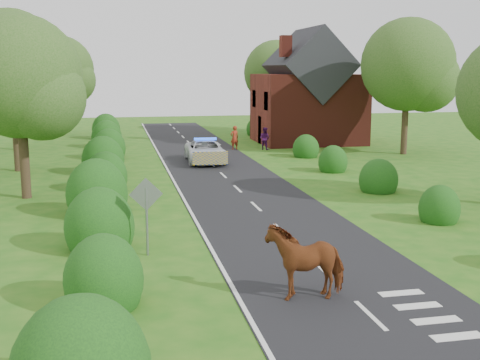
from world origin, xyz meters
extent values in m
plane|color=#236115|center=(0.00, 0.00, 0.00)|extent=(120.00, 120.00, 0.00)
cube|color=black|center=(0.00, 15.00, 0.01)|extent=(6.00, 70.00, 0.02)
cube|color=white|center=(0.00, -4.00, 0.03)|extent=(0.12, 1.80, 0.01)
cube|color=white|center=(0.00, 0.00, 0.03)|extent=(0.12, 1.80, 0.01)
cube|color=white|center=(0.00, 4.00, 0.03)|extent=(0.12, 1.80, 0.01)
cube|color=white|center=(0.00, 8.00, 0.03)|extent=(0.12, 1.80, 0.01)
cube|color=white|center=(0.00, 12.00, 0.03)|extent=(0.12, 1.80, 0.01)
cube|color=white|center=(0.00, 16.00, 0.03)|extent=(0.12, 1.80, 0.01)
cube|color=white|center=(0.00, 20.00, 0.03)|extent=(0.12, 1.80, 0.01)
cube|color=white|center=(0.00, 24.00, 0.03)|extent=(0.12, 1.80, 0.01)
cube|color=white|center=(0.00, 28.00, 0.03)|extent=(0.12, 1.80, 0.01)
cube|color=white|center=(0.00, 32.00, 0.03)|extent=(0.12, 1.80, 0.01)
cube|color=white|center=(0.00, 36.00, 0.03)|extent=(0.12, 1.80, 0.01)
cube|color=white|center=(0.00, 40.00, 0.03)|extent=(0.12, 1.80, 0.01)
cube|color=white|center=(0.00, 44.00, 0.03)|extent=(0.12, 1.80, 0.01)
cube|color=white|center=(0.00, 48.00, 0.03)|extent=(0.12, 1.80, 0.01)
cube|color=white|center=(-2.90, 15.00, 0.03)|extent=(0.12, 70.00, 0.01)
cube|color=white|center=(1.40, -5.50, 0.03)|extent=(1.20, 0.35, 0.01)
cube|color=white|center=(1.40, -4.60, 0.03)|extent=(1.20, 0.35, 0.01)
cube|color=white|center=(1.40, -3.70, 0.03)|extent=(1.20, 0.35, 0.01)
cube|color=white|center=(1.40, -2.80, 0.03)|extent=(1.20, 0.35, 0.01)
ellipsoid|color=#173D16|center=(-6.30, -2.00, 0.66)|extent=(2.00, 2.10, 2.40)
ellipsoid|color=#173D16|center=(-6.50, 3.00, 0.74)|extent=(2.30, 2.41, 2.70)
ellipsoid|color=#173D16|center=(-6.70, 8.00, 0.83)|extent=(2.50, 2.62, 3.00)
ellipsoid|color=#173D16|center=(-6.40, 13.00, 0.69)|extent=(2.10, 2.20, 2.50)
ellipsoid|color=#173D16|center=(-6.60, 18.00, 0.77)|extent=(2.40, 2.52, 2.80)
ellipsoid|color=#173D16|center=(-6.30, 24.00, 0.72)|extent=(2.20, 2.31, 2.60)
ellipsoid|color=#173D16|center=(-6.50, 30.00, 0.74)|extent=(2.30, 2.41, 2.70)
ellipsoid|color=#173D16|center=(-6.60, 36.00, 0.77)|extent=(2.40, 2.52, 2.80)
ellipsoid|color=#173D16|center=(6.40, 4.00, 0.52)|extent=(1.60, 1.68, 1.90)
ellipsoid|color=#173D16|center=(6.60, 10.00, 0.58)|extent=(1.90, 2.00, 2.10)
ellipsoid|color=#173D16|center=(6.50, 16.00, 0.55)|extent=(1.70, 1.78, 2.00)
ellipsoid|color=#173D16|center=(6.80, 22.00, 0.55)|extent=(1.80, 1.89, 2.00)
ellipsoid|color=#173D16|center=(6.60, 36.00, 0.55)|extent=(1.70, 1.78, 2.00)
cylinder|color=#332316|center=(-10.00, 12.00, 1.98)|extent=(0.44, 0.44, 3.96)
sphere|color=#234E15|center=(-10.00, 12.00, 5.58)|extent=(5.60, 5.60, 5.60)
sphere|color=#597434|center=(-9.02, 11.44, 4.68)|extent=(3.92, 3.92, 3.92)
cylinder|color=#332316|center=(-11.50, 20.00, 1.87)|extent=(0.44, 0.44, 3.74)
sphere|color=#234E15|center=(-11.50, 20.00, 5.27)|extent=(5.60, 5.60, 5.60)
sphere|color=#597434|center=(-10.52, 19.44, 4.42)|extent=(3.92, 3.92, 3.92)
cylinder|color=#332316|center=(-13.00, 30.00, 2.42)|extent=(0.44, 0.44, 4.84)
sphere|color=#234E15|center=(-13.00, 30.00, 6.82)|extent=(6.80, 6.80, 6.80)
sphere|color=#597434|center=(-11.81, 29.32, 5.72)|extent=(4.76, 4.76, 4.76)
cylinder|color=#332316|center=(-10.50, 40.00, 2.09)|extent=(0.44, 0.44, 4.18)
sphere|color=#234E15|center=(-10.50, 40.00, 5.89)|extent=(6.00, 6.00, 6.00)
sphere|color=#597434|center=(-9.45, 39.40, 4.94)|extent=(4.20, 4.20, 4.20)
cylinder|color=#332316|center=(14.00, 22.00, 2.20)|extent=(0.44, 0.44, 4.40)
sphere|color=#234E15|center=(14.00, 22.00, 6.20)|extent=(6.40, 6.40, 6.40)
sphere|color=#597434|center=(15.12, 21.36, 5.20)|extent=(4.48, 4.48, 4.48)
cylinder|color=#332316|center=(9.00, 38.00, 1.98)|extent=(0.44, 0.44, 3.96)
sphere|color=#234E15|center=(9.00, 38.00, 5.58)|extent=(6.00, 6.00, 6.00)
sphere|color=#597434|center=(10.05, 37.40, 4.68)|extent=(4.20, 4.20, 4.20)
cylinder|color=gray|center=(-5.00, 2.00, 1.10)|extent=(0.08, 0.08, 2.20)
cube|color=gray|center=(-5.00, 2.00, 2.00)|extent=(1.06, 0.04, 1.06)
cube|color=maroon|center=(9.50, 30.00, 2.75)|extent=(8.00, 7.00, 5.50)
cube|color=black|center=(9.50, 30.00, 6.20)|extent=(5.94, 7.40, 5.94)
cube|color=maroon|center=(7.00, 28.00, 7.60)|extent=(0.80, 0.80, 1.60)
imported|color=#572516|center=(-1.12, -2.31, 0.82)|extent=(2.32, 1.25, 1.63)
imported|color=silver|center=(-0.24, 21.05, 0.71)|extent=(2.56, 5.22, 1.43)
cube|color=yellow|center=(-0.34, 18.45, 0.64)|extent=(2.13, 0.14, 0.78)
cube|color=blue|center=(-0.24, 21.05, 1.51)|extent=(1.43, 0.33, 0.14)
imported|color=maroon|center=(2.78, 26.69, 0.89)|extent=(0.74, 0.59, 1.78)
imported|color=#4A1152|center=(4.97, 26.25, 0.83)|extent=(1.02, 1.01, 1.66)
camera|label=1|loc=(-5.90, -16.75, 5.87)|focal=45.00mm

